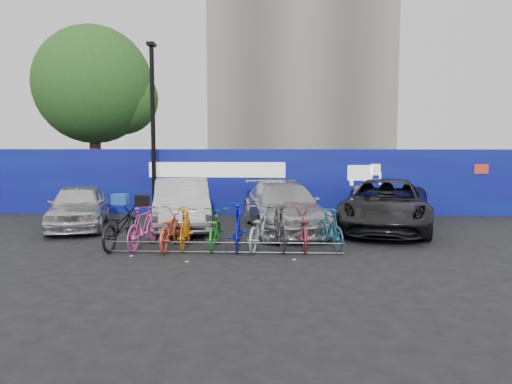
# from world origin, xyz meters

# --- Properties ---
(ground) EXTENTS (100.00, 100.00, 0.00)m
(ground) POSITION_xyz_m (0.00, 0.00, 0.00)
(ground) COLOR black
(ground) RESTS_ON ground
(hoarding) EXTENTS (22.00, 0.18, 2.40)m
(hoarding) POSITION_xyz_m (0.01, 6.00, 1.20)
(hoarding) COLOR #100A8B
(hoarding) RESTS_ON ground
(tree) EXTENTS (5.40, 5.20, 7.80)m
(tree) POSITION_xyz_m (-6.77, 10.06, 5.07)
(tree) COLOR #382314
(tree) RESTS_ON ground
(lamppost) EXTENTS (0.25, 0.50, 6.11)m
(lamppost) POSITION_xyz_m (-3.20, 5.40, 3.27)
(lamppost) COLOR black
(lamppost) RESTS_ON ground
(bike_rack) EXTENTS (5.60, 0.03, 0.30)m
(bike_rack) POSITION_xyz_m (-0.00, -0.60, 0.16)
(bike_rack) COLOR #595B60
(bike_rack) RESTS_ON ground
(car_0) EXTENTS (2.61, 4.32, 1.38)m
(car_0) POSITION_xyz_m (-4.92, 2.79, 0.69)
(car_0) COLOR silver
(car_0) RESTS_ON ground
(car_1) EXTENTS (2.46, 4.81, 1.51)m
(car_1) POSITION_xyz_m (-1.74, 2.94, 0.75)
(car_1) COLOR silver
(car_1) RESTS_ON ground
(car_2) EXTENTS (2.89, 5.23, 1.43)m
(car_2) POSITION_xyz_m (1.39, 2.75, 0.72)
(car_2) COLOR #B1B1B6
(car_2) RESTS_ON ground
(car_3) EXTENTS (3.76, 5.92, 1.52)m
(car_3) POSITION_xyz_m (4.51, 2.94, 0.76)
(car_3) COLOR black
(car_3) RESTS_ON ground
(bike_0) EXTENTS (0.96, 2.15, 1.09)m
(bike_0) POSITION_xyz_m (-2.75, 0.07, 0.55)
(bike_0) COLOR black
(bike_0) RESTS_ON ground
(bike_1) EXTENTS (0.79, 1.84, 1.07)m
(bike_1) POSITION_xyz_m (-2.16, 0.01, 0.53)
(bike_1) COLOR #D84DA7
(bike_1) RESTS_ON ground
(bike_2) EXTENTS (0.72, 1.94, 1.01)m
(bike_2) POSITION_xyz_m (-1.47, -0.03, 0.50)
(bike_2) COLOR #D0492D
(bike_2) RESTS_ON ground
(bike_3) EXTENTS (0.54, 1.71, 1.02)m
(bike_3) POSITION_xyz_m (-1.09, 0.03, 0.51)
(bike_3) COLOR orange
(bike_3) RESTS_ON ground
(bike_4) EXTENTS (0.66, 1.84, 0.96)m
(bike_4) POSITION_xyz_m (-0.38, 0.10, 0.48)
(bike_4) COLOR #1E7723
(bike_4) RESTS_ON ground
(bike_5) EXTENTS (0.62, 1.94, 1.15)m
(bike_5) POSITION_xyz_m (0.23, 0.04, 0.58)
(bike_5) COLOR #0E11C3
(bike_5) RESTS_ON ground
(bike_6) EXTENTS (1.03, 2.05, 1.03)m
(bike_6) POSITION_xyz_m (0.75, 0.05, 0.51)
(bike_6) COLOR #9DA1A5
(bike_6) RESTS_ON ground
(bike_7) EXTENTS (0.82, 1.88, 1.10)m
(bike_7) POSITION_xyz_m (1.25, -0.01, 0.55)
(bike_7) COLOR #2A292C
(bike_7) RESTS_ON ground
(bike_8) EXTENTS (0.68, 1.93, 1.01)m
(bike_8) POSITION_xyz_m (1.86, 0.17, 0.51)
(bike_8) COLOR maroon
(bike_8) RESTS_ON ground
(bike_9) EXTENTS (0.90, 1.75, 1.01)m
(bike_9) POSITION_xyz_m (2.54, 0.14, 0.51)
(bike_9) COLOR #1F586F
(bike_9) RESTS_ON ground
(cargo_crate) EXTENTS (0.38, 0.29, 0.27)m
(cargo_crate) POSITION_xyz_m (-2.75, 0.07, 1.23)
(cargo_crate) COLOR #1E48B3
(cargo_crate) RESTS_ON bike_0
(cargo_topcase) EXTENTS (0.44, 0.41, 0.27)m
(cargo_topcase) POSITION_xyz_m (-2.16, 0.01, 1.20)
(cargo_topcase) COLOR black
(cargo_topcase) RESTS_ON bike_1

